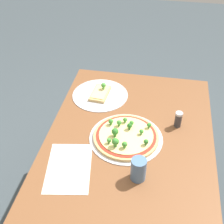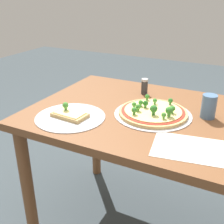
{
  "view_description": "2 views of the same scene",
  "coord_description": "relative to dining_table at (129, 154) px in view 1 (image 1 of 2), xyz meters",
  "views": [
    {
      "loc": [
        1.08,
        0.11,
        1.77
      ],
      "look_at": [
        -0.17,
        -0.11,
        0.74
      ],
      "focal_mm": 50.0,
      "sensor_mm": 36.0,
      "label": 1
    },
    {
      "loc": [
        0.36,
        -1.15,
        1.26
      ],
      "look_at": [
        -0.17,
        -0.11,
        0.74
      ],
      "focal_mm": 45.0,
      "sensor_mm": 36.0,
      "label": 2
    }
  ],
  "objects": [
    {
      "name": "pizza_tray_whole",
      "position": [
        -0.0,
        -0.02,
        0.11
      ],
      "size": [
        0.36,
        0.36,
        0.07
      ],
      "color": "silver",
      "rests_on": "dining_table"
    },
    {
      "name": "pizza_tray_slice",
      "position": [
        -0.33,
        -0.21,
        0.11
      ],
      "size": [
        0.32,
        0.32,
        0.06
      ],
      "color": "silver",
      "rests_on": "dining_table"
    },
    {
      "name": "drinking_cup",
      "position": [
        0.22,
        0.07,
        0.15
      ],
      "size": [
        0.06,
        0.06,
        0.11
      ],
      "primitive_type": "cylinder",
      "color": "#4C7099",
      "rests_on": "dining_table"
    },
    {
      "name": "paper_menu",
      "position": [
        0.22,
        -0.24,
        0.1
      ],
      "size": [
        0.31,
        0.23,
        0.0
      ],
      "primitive_type": "cube",
      "rotation": [
        0.0,
        0.0,
        0.16
      ],
      "color": "silver",
      "rests_on": "dining_table"
    },
    {
      "name": "condiment_shaker",
      "position": [
        -0.14,
        0.23,
        0.14
      ],
      "size": [
        0.04,
        0.04,
        0.09
      ],
      "color": "#333338",
      "rests_on": "dining_table"
    },
    {
      "name": "dining_table",
      "position": [
        0.0,
        0.0,
        0.0
      ],
      "size": [
        1.16,
        0.8,
        0.72
      ],
      "color": "brown",
      "rests_on": "ground_plane"
    },
    {
      "name": "ground_plane",
      "position": [
        0.0,
        0.0,
        -0.62
      ],
      "size": [
        8.0,
        8.0,
        0.0
      ],
      "primitive_type": "plane",
      "color": "#3D474C"
    }
  ]
}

